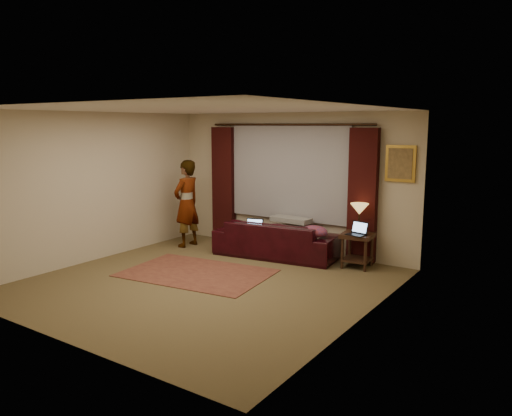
# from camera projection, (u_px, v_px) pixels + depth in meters

# --- Properties ---
(floor) EXTENTS (5.00, 5.00, 0.01)m
(floor) POSITION_uv_depth(u_px,v_px,m) (206.00, 283.00, 7.58)
(floor) COLOR brown
(floor) RESTS_ON ground
(ceiling) EXTENTS (5.00, 5.00, 0.02)m
(ceiling) POSITION_uv_depth(u_px,v_px,m) (203.00, 109.00, 7.15)
(ceiling) COLOR silver
(ceiling) RESTS_ON ground
(wall_back) EXTENTS (5.00, 0.02, 2.60)m
(wall_back) POSITION_uv_depth(u_px,v_px,m) (290.00, 182.00, 9.41)
(wall_back) COLOR beige
(wall_back) RESTS_ON ground
(wall_front) EXTENTS (5.00, 0.02, 2.60)m
(wall_front) POSITION_uv_depth(u_px,v_px,m) (55.00, 227.00, 5.33)
(wall_front) COLOR beige
(wall_front) RESTS_ON ground
(wall_left) EXTENTS (0.02, 5.00, 2.60)m
(wall_left) POSITION_uv_depth(u_px,v_px,m) (95.00, 187.00, 8.75)
(wall_left) COLOR beige
(wall_left) RESTS_ON ground
(wall_right) EXTENTS (0.02, 5.00, 2.60)m
(wall_right) POSITION_uv_depth(u_px,v_px,m) (366.00, 216.00, 5.99)
(wall_right) COLOR beige
(wall_right) RESTS_ON ground
(sheer_curtain) EXTENTS (2.50, 0.05, 1.80)m
(sheer_curtain) POSITION_uv_depth(u_px,v_px,m) (289.00, 172.00, 9.33)
(sheer_curtain) COLOR gray
(sheer_curtain) RESTS_ON wall_back
(drape_left) EXTENTS (0.50, 0.14, 2.30)m
(drape_left) POSITION_uv_depth(u_px,v_px,m) (224.00, 184.00, 10.17)
(drape_left) COLOR black
(drape_left) RESTS_ON floor
(drape_right) EXTENTS (0.50, 0.14, 2.30)m
(drape_right) POSITION_uv_depth(u_px,v_px,m) (363.00, 196.00, 8.51)
(drape_right) COLOR black
(drape_right) RESTS_ON floor
(curtain_rod) EXTENTS (0.04, 0.04, 3.40)m
(curtain_rod) POSITION_uv_depth(u_px,v_px,m) (288.00, 125.00, 9.14)
(curtain_rod) COLOR black
(curtain_rod) RESTS_ON wall_back
(picture_frame) EXTENTS (0.50, 0.04, 0.60)m
(picture_frame) POSITION_uv_depth(u_px,v_px,m) (401.00, 164.00, 8.15)
(picture_frame) COLOR #BA8E33
(picture_frame) RESTS_ON wall_back
(sofa) EXTENTS (2.33, 1.25, 0.90)m
(sofa) POSITION_uv_depth(u_px,v_px,m) (276.00, 232.00, 9.05)
(sofa) COLOR black
(sofa) RESTS_ON floor
(throw_blanket) EXTENTS (0.76, 0.33, 0.09)m
(throw_blanket) POSITION_uv_depth(u_px,v_px,m) (291.00, 206.00, 9.11)
(throw_blanket) COLOR gray
(throw_blanket) RESTS_ON sofa
(clothing_pile) EXTENTS (0.57, 0.49, 0.20)m
(clothing_pile) POSITION_uv_depth(u_px,v_px,m) (314.00, 232.00, 8.59)
(clothing_pile) COLOR #75324C
(clothing_pile) RESTS_ON sofa
(laptop_sofa) EXTENTS (0.41, 0.43, 0.23)m
(laptop_sofa) POSITION_uv_depth(u_px,v_px,m) (253.00, 226.00, 9.01)
(laptop_sofa) COLOR black
(laptop_sofa) RESTS_ON sofa
(area_rug) EXTENTS (2.48, 1.81, 0.01)m
(area_rug) POSITION_uv_depth(u_px,v_px,m) (197.00, 273.00, 8.08)
(area_rug) COLOR brown
(area_rug) RESTS_ON floor
(end_table) EXTENTS (0.55, 0.55, 0.58)m
(end_table) POSITION_uv_depth(u_px,v_px,m) (357.00, 250.00, 8.38)
(end_table) COLOR black
(end_table) RESTS_ON floor
(tiffany_lamp) EXTENTS (0.38, 0.38, 0.49)m
(tiffany_lamp) POSITION_uv_depth(u_px,v_px,m) (359.00, 218.00, 8.37)
(tiffany_lamp) COLOR olive
(tiffany_lamp) RESTS_ON end_table
(laptop_table) EXTENTS (0.36, 0.38, 0.22)m
(laptop_table) POSITION_uv_depth(u_px,v_px,m) (356.00, 229.00, 8.18)
(laptop_table) COLOR black
(laptop_table) RESTS_ON end_table
(person) EXTENTS (0.52, 0.52, 1.71)m
(person) POSITION_uv_depth(u_px,v_px,m) (187.00, 204.00, 9.76)
(person) COLOR gray
(person) RESTS_ON floor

